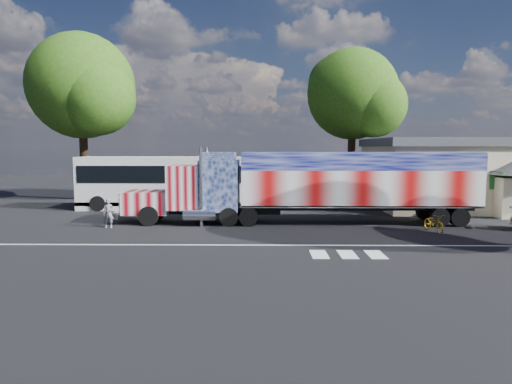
{
  "coord_description": "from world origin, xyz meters",
  "views": [
    {
      "loc": [
        0.37,
        -23.87,
        4.54
      ],
      "look_at": [
        0.0,
        3.0,
        1.9
      ],
      "focal_mm": 32.0,
      "sensor_mm": 36.0,
      "label": 1
    }
  ],
  "objects_px": {
    "bicycle": "(434,223)",
    "tree_ne_a": "(354,95)",
    "tree_nw_a": "(83,87)",
    "semi_truck": "(314,184)",
    "woman": "(108,213)",
    "coach_bus": "(171,182)"
  },
  "relations": [
    {
      "from": "coach_bus",
      "to": "woman",
      "type": "height_order",
      "value": "coach_bus"
    },
    {
      "from": "semi_truck",
      "to": "tree_ne_a",
      "type": "relative_size",
      "value": 1.59
    },
    {
      "from": "semi_truck",
      "to": "woman",
      "type": "height_order",
      "value": "semi_truck"
    },
    {
      "from": "coach_bus",
      "to": "woman",
      "type": "bearing_deg",
      "value": -103.39
    },
    {
      "from": "woman",
      "to": "bicycle",
      "type": "bearing_deg",
      "value": -1.34
    },
    {
      "from": "woman",
      "to": "bicycle",
      "type": "distance_m",
      "value": 17.99
    },
    {
      "from": "woman",
      "to": "tree_nw_a",
      "type": "distance_m",
      "value": 17.95
    },
    {
      "from": "semi_truck",
      "to": "woman",
      "type": "relative_size",
      "value": 12.93
    },
    {
      "from": "tree_ne_a",
      "to": "semi_truck",
      "type": "bearing_deg",
      "value": -109.44
    },
    {
      "from": "semi_truck",
      "to": "bicycle",
      "type": "height_order",
      "value": "semi_truck"
    },
    {
      "from": "bicycle",
      "to": "tree_nw_a",
      "type": "distance_m",
      "value": 30.31
    },
    {
      "from": "semi_truck",
      "to": "coach_bus",
      "type": "bearing_deg",
      "value": 147.73
    },
    {
      "from": "semi_truck",
      "to": "tree_ne_a",
      "type": "bearing_deg",
      "value": 70.56
    },
    {
      "from": "bicycle",
      "to": "tree_ne_a",
      "type": "distance_m",
      "value": 19.71
    },
    {
      "from": "coach_bus",
      "to": "tree_nw_a",
      "type": "distance_m",
      "value": 13.03
    },
    {
      "from": "semi_truck",
      "to": "woman",
      "type": "xyz_separation_m",
      "value": [
        -11.78,
        -1.84,
        -1.52
      ]
    },
    {
      "from": "semi_truck",
      "to": "tree_nw_a",
      "type": "relative_size",
      "value": 1.5
    },
    {
      "from": "coach_bus",
      "to": "tree_nw_a",
      "type": "height_order",
      "value": "tree_nw_a"
    },
    {
      "from": "tree_nw_a",
      "to": "woman",
      "type": "bearing_deg",
      "value": -64.66
    },
    {
      "from": "tree_nw_a",
      "to": "tree_ne_a",
      "type": "relative_size",
      "value": 1.06
    },
    {
      "from": "bicycle",
      "to": "tree_nw_a",
      "type": "bearing_deg",
      "value": 137.64
    },
    {
      "from": "tree_nw_a",
      "to": "tree_ne_a",
      "type": "distance_m",
      "value": 23.84
    }
  ]
}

